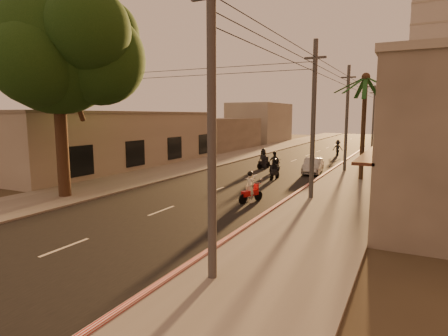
{
  "coord_description": "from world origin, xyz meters",
  "views": [
    {
      "loc": [
        11.21,
        -13.23,
        4.86
      ],
      "look_at": [
        1.3,
        6.54,
        1.73
      ],
      "focal_mm": 30.0,
      "sensor_mm": 36.0,
      "label": 1
    }
  ],
  "objects_px": {
    "scooter_far_b": "(338,148)",
    "parked_car": "(313,166)",
    "scooter_mid_a": "(274,170)",
    "scooter_mid_b": "(274,163)",
    "scooter_far_a": "(263,159)",
    "broadleaf_tree": "(63,50)",
    "scooter_red": "(250,189)",
    "palm_tree": "(366,83)"
  },
  "relations": [
    {
      "from": "scooter_mid_a",
      "to": "scooter_mid_b",
      "type": "xyz_separation_m",
      "value": [
        -1.17,
        3.37,
        0.09
      ]
    },
    {
      "from": "broadleaf_tree",
      "to": "scooter_far_b",
      "type": "relative_size",
      "value": 6.36
    },
    {
      "from": "broadleaf_tree",
      "to": "scooter_mid_a",
      "type": "xyz_separation_m",
      "value": [
        8.69,
        11.4,
        -7.74
      ]
    },
    {
      "from": "scooter_far_a",
      "to": "scooter_far_b",
      "type": "relative_size",
      "value": 0.98
    },
    {
      "from": "scooter_far_a",
      "to": "scooter_mid_b",
      "type": "bearing_deg",
      "value": -32.06
    },
    {
      "from": "parked_car",
      "to": "scooter_mid_a",
      "type": "bearing_deg",
      "value": -119.74
    },
    {
      "from": "palm_tree",
      "to": "scooter_far_b",
      "type": "bearing_deg",
      "value": 105.09
    },
    {
      "from": "broadleaf_tree",
      "to": "scooter_mid_a",
      "type": "relative_size",
      "value": 7.26
    },
    {
      "from": "scooter_red",
      "to": "scooter_far_a",
      "type": "distance_m",
      "value": 13.71
    },
    {
      "from": "scooter_far_a",
      "to": "scooter_far_b",
      "type": "height_order",
      "value": "scooter_far_b"
    },
    {
      "from": "broadleaf_tree",
      "to": "scooter_red",
      "type": "bearing_deg",
      "value": 19.77
    },
    {
      "from": "broadleaf_tree",
      "to": "scooter_red",
      "type": "relative_size",
      "value": 6.72
    },
    {
      "from": "palm_tree",
      "to": "scooter_red",
      "type": "xyz_separation_m",
      "value": [
        -4.66,
        -10.28,
        -6.35
      ]
    },
    {
      "from": "scooter_red",
      "to": "scooter_mid_b",
      "type": "bearing_deg",
      "value": 123.42
    },
    {
      "from": "scooter_mid_b",
      "to": "broadleaf_tree",
      "type": "bearing_deg",
      "value": -110.74
    },
    {
      "from": "scooter_red",
      "to": "broadleaf_tree",
      "type": "bearing_deg",
      "value": -139.08
    },
    {
      "from": "scooter_mid_b",
      "to": "scooter_far_a",
      "type": "bearing_deg",
      "value": 138.61
    },
    {
      "from": "scooter_mid_b",
      "to": "scooter_far_b",
      "type": "xyz_separation_m",
      "value": [
        2.33,
        16.75,
        0.04
      ]
    },
    {
      "from": "broadleaf_tree",
      "to": "scooter_far_b",
      "type": "xyz_separation_m",
      "value": [
        9.85,
        31.52,
        -7.61
      ]
    },
    {
      "from": "broadleaf_tree",
      "to": "scooter_mid_a",
      "type": "bearing_deg",
      "value": 52.69
    },
    {
      "from": "scooter_red",
      "to": "scooter_mid_a",
      "type": "height_order",
      "value": "scooter_red"
    },
    {
      "from": "scooter_mid_a",
      "to": "scooter_mid_b",
      "type": "distance_m",
      "value": 3.57
    },
    {
      "from": "scooter_far_a",
      "to": "palm_tree",
      "type": "bearing_deg",
      "value": -2.03
    },
    {
      "from": "palm_tree",
      "to": "scooter_mid_a",
      "type": "height_order",
      "value": "palm_tree"
    },
    {
      "from": "scooter_red",
      "to": "scooter_mid_a",
      "type": "xyz_separation_m",
      "value": [
        -1.27,
        7.82,
        -0.07
      ]
    },
    {
      "from": "palm_tree",
      "to": "scooter_red",
      "type": "height_order",
      "value": "palm_tree"
    },
    {
      "from": "broadleaf_tree",
      "to": "scooter_mid_b",
      "type": "height_order",
      "value": "broadleaf_tree"
    },
    {
      "from": "scooter_red",
      "to": "scooter_mid_a",
      "type": "bearing_deg",
      "value": 120.36
    },
    {
      "from": "scooter_mid_b",
      "to": "scooter_far_b",
      "type": "height_order",
      "value": "scooter_far_b"
    },
    {
      "from": "scooter_mid_a",
      "to": "scooter_red",
      "type": "bearing_deg",
      "value": -77.32
    },
    {
      "from": "scooter_far_b",
      "to": "parked_car",
      "type": "xyz_separation_m",
      "value": [
        0.74,
        -15.8,
        -0.22
      ]
    },
    {
      "from": "scooter_red",
      "to": "scooter_mid_a",
      "type": "distance_m",
      "value": 7.92
    },
    {
      "from": "scooter_mid_b",
      "to": "parked_car",
      "type": "distance_m",
      "value": 3.21
    },
    {
      "from": "palm_tree",
      "to": "scooter_far_a",
      "type": "height_order",
      "value": "palm_tree"
    },
    {
      "from": "parked_car",
      "to": "scooter_far_b",
      "type": "bearing_deg",
      "value": 86.65
    },
    {
      "from": "scooter_red",
      "to": "scooter_mid_b",
      "type": "relative_size",
      "value": 0.96
    },
    {
      "from": "broadleaf_tree",
      "to": "scooter_mid_a",
      "type": "height_order",
      "value": "broadleaf_tree"
    },
    {
      "from": "scooter_far_a",
      "to": "scooter_far_b",
      "type": "bearing_deg",
      "value": 90.37
    },
    {
      "from": "parked_car",
      "to": "scooter_mid_b",
      "type": "bearing_deg",
      "value": -168.81
    },
    {
      "from": "scooter_mid_b",
      "to": "scooter_far_a",
      "type": "height_order",
      "value": "scooter_far_a"
    },
    {
      "from": "scooter_mid_b",
      "to": "scooter_far_b",
      "type": "distance_m",
      "value": 16.91
    },
    {
      "from": "scooter_red",
      "to": "parked_car",
      "type": "distance_m",
      "value": 12.16
    }
  ]
}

